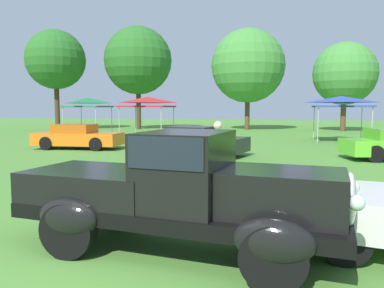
# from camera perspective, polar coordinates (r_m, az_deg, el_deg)

# --- Properties ---
(ground_plane) EXTENTS (120.00, 120.00, 0.00)m
(ground_plane) POSITION_cam_1_polar(r_m,az_deg,el_deg) (5.37, -11.67, -16.78)
(ground_plane) COLOR #4C8433
(feature_pickup_truck) EXTENTS (4.76, 2.22, 1.70)m
(feature_pickup_truck) POSITION_cam_1_polar(r_m,az_deg,el_deg) (5.33, -1.85, -7.05)
(feature_pickup_truck) COLOR black
(feature_pickup_truck) RESTS_ON ground_plane
(show_car_orange) EXTENTS (4.31, 1.97, 1.22)m
(show_car_orange) POSITION_cam_1_polar(r_m,az_deg,el_deg) (19.50, -16.87, 1.06)
(show_car_orange) COLOR orange
(show_car_orange) RESTS_ON ground_plane
(show_car_charcoal) EXTENTS (4.71, 2.79, 1.22)m
(show_car_charcoal) POSITION_cam_1_polar(r_m,az_deg,el_deg) (16.33, 0.35, 0.48)
(show_car_charcoal) COLOR #28282D
(show_car_charcoal) RESTS_ON ground_plane
(spectator_between_cars) EXTENTS (0.45, 0.45, 1.69)m
(spectator_between_cars) POSITION_cam_1_polar(r_m,az_deg,el_deg) (9.59, 3.89, -1.19)
(spectator_between_cars) COLOR #283351
(spectator_between_cars) RESTS_ON ground_plane
(canopy_tent_left_field) EXTENTS (2.67, 2.67, 2.71)m
(canopy_tent_left_field) POSITION_cam_1_polar(r_m,az_deg,el_deg) (27.22, -15.41, 6.13)
(canopy_tent_left_field) COLOR #B7B7BC
(canopy_tent_left_field) RESTS_ON ground_plane
(canopy_tent_center_field) EXTENTS (2.99, 2.99, 2.71)m
(canopy_tent_center_field) POSITION_cam_1_polar(r_m,az_deg,el_deg) (24.36, -6.74, 6.39)
(canopy_tent_center_field) COLOR #B7B7BC
(canopy_tent_center_field) RESTS_ON ground_plane
(canopy_tent_right_field) EXTENTS (3.16, 3.16, 2.71)m
(canopy_tent_right_field) POSITION_cam_1_polar(r_m,az_deg,el_deg) (24.25, 21.58, 6.05)
(canopy_tent_right_field) COLOR #B7B7BC
(canopy_tent_right_field) RESTS_ON ground_plane
(treeline_far_left) EXTENTS (5.35, 5.35, 9.04)m
(treeline_far_left) POSITION_cam_1_polar(r_m,az_deg,el_deg) (37.27, -19.83, 11.82)
(treeline_far_left) COLOR #47331E
(treeline_far_left) RESTS_ON ground_plane
(treeline_mid_left) EXTENTS (6.29, 6.29, 9.55)m
(treeline_mid_left) POSITION_cam_1_polar(r_m,az_deg,el_deg) (36.52, -8.12, 12.30)
(treeline_mid_left) COLOR #47331E
(treeline_mid_left) RESTS_ON ground_plane
(treeline_center) EXTENTS (6.70, 6.70, 9.17)m
(treeline_center) POSITION_cam_1_polar(r_m,az_deg,el_deg) (35.60, 8.41, 11.53)
(treeline_center) COLOR brown
(treeline_center) RESTS_ON ground_plane
(treeline_mid_right) EXTENTS (5.33, 5.33, 7.57)m
(treeline_mid_right) POSITION_cam_1_polar(r_m,az_deg,el_deg) (35.26, 21.99, 9.77)
(treeline_mid_right) COLOR brown
(treeline_mid_right) RESTS_ON ground_plane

